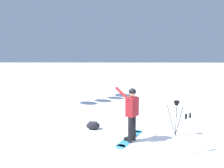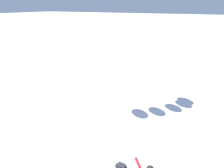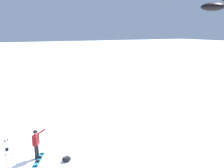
# 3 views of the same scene
# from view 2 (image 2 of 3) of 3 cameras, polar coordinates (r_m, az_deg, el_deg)

# --- Properties ---
(gear_bag_large) EXTENTS (0.36, 0.52, 0.28)m
(gear_bag_large) POSITION_cam_2_polar(r_m,az_deg,el_deg) (8.45, 2.67, -22.62)
(gear_bag_large) COLOR black
(gear_bag_large) RESTS_ON ground_plane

